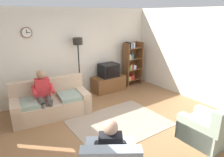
% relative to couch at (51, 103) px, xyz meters
% --- Properties ---
extents(ground_plane, '(12.00, 12.00, 0.00)m').
position_rel_couch_xyz_m(ground_plane, '(1.10, -1.69, -0.31)').
color(ground_plane, '#8C603D').
extents(back_wall_assembly, '(6.20, 0.17, 2.70)m').
position_rel_couch_xyz_m(back_wall_assembly, '(1.10, 0.97, 1.04)').
color(back_wall_assembly, silver).
rests_on(back_wall_assembly, ground_plane).
extents(right_wall, '(0.12, 5.80, 2.70)m').
position_rel_couch_xyz_m(right_wall, '(3.96, -1.69, 1.04)').
color(right_wall, silver).
rests_on(right_wall, ground_plane).
extents(couch, '(2.00, 1.12, 0.90)m').
position_rel_couch_xyz_m(couch, '(0.00, 0.00, 0.00)').
color(couch, tan).
rests_on(couch, ground_plane).
extents(tv_stand, '(1.10, 0.56, 0.51)m').
position_rel_couch_xyz_m(tv_stand, '(2.18, 0.56, -0.06)').
color(tv_stand, brown).
rests_on(tv_stand, ground_plane).
extents(tv, '(0.60, 0.49, 0.44)m').
position_rel_couch_xyz_m(tv, '(2.18, 0.54, 0.42)').
color(tv, black).
rests_on(tv, tv_stand).
extents(bookshelf, '(0.68, 0.36, 1.58)m').
position_rel_couch_xyz_m(bookshelf, '(3.23, 0.63, 0.49)').
color(bookshelf, brown).
rests_on(bookshelf, ground_plane).
extents(floor_lamp, '(0.28, 0.28, 1.85)m').
position_rel_couch_xyz_m(floor_lamp, '(1.16, 0.66, 1.14)').
color(floor_lamp, black).
rests_on(floor_lamp, ground_plane).
extents(armchair_near_bookshelf, '(0.81, 0.89, 0.90)m').
position_rel_couch_xyz_m(armchair_near_bookshelf, '(2.22, -2.99, -0.02)').
color(armchair_near_bookshelf, gray).
rests_on(armchair_near_bookshelf, ground_plane).
extents(area_rug, '(2.20, 1.70, 0.01)m').
position_rel_couch_xyz_m(area_rug, '(1.19, -1.38, -0.31)').
color(area_rug, gray).
rests_on(area_rug, ground_plane).
extents(person_on_couch, '(0.55, 0.57, 1.24)m').
position_rel_couch_xyz_m(person_on_couch, '(-0.18, -0.11, 0.39)').
color(person_on_couch, red).
rests_on(person_on_couch, ground_plane).
extents(person_in_left_armchair, '(0.61, 0.64, 1.12)m').
position_rel_couch_xyz_m(person_in_left_armchair, '(0.02, -2.71, 0.29)').
color(person_in_left_armchair, black).
rests_on(person_in_left_armchair, ground_plane).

